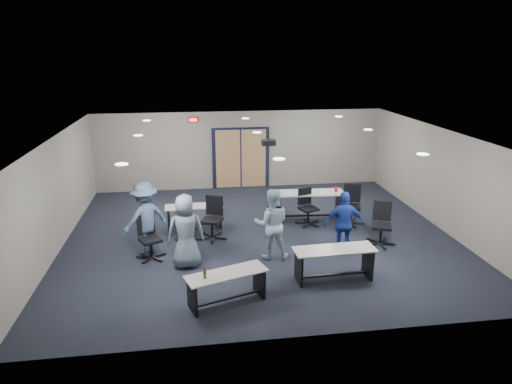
{
  "coord_description": "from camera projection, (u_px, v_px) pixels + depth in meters",
  "views": [
    {
      "loc": [
        -1.68,
        -11.05,
        4.73
      ],
      "look_at": [
        -0.14,
        -0.3,
        1.31
      ],
      "focal_mm": 32.0,
      "sensor_mm": 36.0,
      "label": 1
    }
  ],
  "objects": [
    {
      "name": "right_wall",
      "position": [
        442.0,
        179.0,
        12.35
      ],
      "size": [
        0.04,
        9.0,
        2.7
      ],
      "primitive_type": "cube",
      "color": "gray",
      "rests_on": "floor"
    },
    {
      "name": "ceiling",
      "position": [
        260.0,
        135.0,
        11.27
      ],
      "size": [
        10.0,
        9.0,
        0.04
      ],
      "primitive_type": "cube",
      "color": "white",
      "rests_on": "back_wall"
    },
    {
      "name": "chair_back_c",
      "position": [
        309.0,
        207.0,
        12.69
      ],
      "size": [
        0.82,
        0.82,
        1.02
      ],
      "primitive_type": null,
      "rotation": [
        0.0,
        0.0,
        0.33
      ],
      "color": "black",
      "rests_on": "floor"
    },
    {
      "name": "table_back_right",
      "position": [
        309.0,
        201.0,
        13.09
      ],
      "size": [
        2.06,
        0.8,
        0.95
      ],
      "rotation": [
        0.0,
        0.0,
        -0.06
      ],
      "color": "beige",
      "rests_on": "floor"
    },
    {
      "name": "back_wall",
      "position": [
        241.0,
        150.0,
        15.93
      ],
      "size": [
        10.0,
        0.04,
        2.7
      ],
      "primitive_type": "cube",
      "color": "gray",
      "rests_on": "floor"
    },
    {
      "name": "table_back_left",
      "position": [
        194.0,
        213.0,
        12.49
      ],
      "size": [
        1.59,
        0.57,
        0.64
      ],
      "rotation": [
        0.0,
        0.0,
        0.03
      ],
      "color": "beige",
      "rests_on": "floor"
    },
    {
      "name": "table_front_left",
      "position": [
        226.0,
        282.0,
        8.76
      ],
      "size": [
        1.67,
        1.01,
        0.88
      ],
      "rotation": [
        0.0,
        0.0,
        0.33
      ],
      "color": "beige",
      "rests_on": "floor"
    },
    {
      "name": "person_lightblue",
      "position": [
        272.0,
        224.0,
        10.58
      ],
      "size": [
        0.9,
        0.74,
        1.7
      ],
      "primitive_type": "imported",
      "rotation": [
        0.0,
        0.0,
        3.01
      ],
      "color": "#A7C5DE",
      "rests_on": "floor"
    },
    {
      "name": "ceiling_can_lights",
      "position": [
        258.0,
        134.0,
        11.52
      ],
      "size": [
        6.24,
        5.74,
        0.02
      ],
      "primitive_type": null,
      "color": "white",
      "rests_on": "ceiling"
    },
    {
      "name": "chair_back_d",
      "position": [
        352.0,
        205.0,
        12.73
      ],
      "size": [
        0.89,
        0.89,
        1.11
      ],
      "primitive_type": null,
      "rotation": [
        0.0,
        0.0,
        -0.34
      ],
      "color": "black",
      "rests_on": "floor"
    },
    {
      "name": "left_wall",
      "position": [
        55.0,
        195.0,
        11.01
      ],
      "size": [
        0.04,
        9.0,
        2.7
      ],
      "primitive_type": "cube",
      "color": "gray",
      "rests_on": "floor"
    },
    {
      "name": "chair_loose_left",
      "position": [
        150.0,
        238.0,
        10.62
      ],
      "size": [
        0.86,
        0.86,
        1.03
      ],
      "primitive_type": null,
      "rotation": [
        0.0,
        0.0,
        0.44
      ],
      "color": "black",
      "rests_on": "floor"
    },
    {
      "name": "exit_sign",
      "position": [
        193.0,
        120.0,
        15.33
      ],
      "size": [
        0.32,
        0.07,
        0.18
      ],
      "color": "black",
      "rests_on": "back_wall"
    },
    {
      "name": "ceiling_projector",
      "position": [
        268.0,
        142.0,
        11.87
      ],
      "size": [
        0.35,
        0.32,
        0.37
      ],
      "color": "black",
      "rests_on": "ceiling"
    },
    {
      "name": "person_plaid",
      "position": [
        186.0,
        231.0,
        10.15
      ],
      "size": [
        0.88,
        0.62,
        1.7
      ],
      "primitive_type": "imported",
      "rotation": [
        0.0,
        0.0,
        3.24
      ],
      "color": "slate",
      "rests_on": "floor"
    },
    {
      "name": "front_wall",
      "position": [
        301.0,
        266.0,
        7.43
      ],
      "size": [
        10.0,
        0.04,
        2.7
      ],
      "primitive_type": "cube",
      "color": "gray",
      "rests_on": "floor"
    },
    {
      "name": "chair_loose_right",
      "position": [
        382.0,
        224.0,
        11.38
      ],
      "size": [
        0.88,
        0.88,
        1.08
      ],
      "primitive_type": null,
      "rotation": [
        0.0,
        0.0,
        -0.37
      ],
      "color": "black",
      "rests_on": "floor"
    },
    {
      "name": "person_back",
      "position": [
        145.0,
        219.0,
        10.79
      ],
      "size": [
        1.33,
        1.17,
        1.78
      ],
      "primitive_type": "imported",
      "rotation": [
        0.0,
        0.0,
        3.7
      ],
      "color": "#455A7D",
      "rests_on": "floor"
    },
    {
      "name": "double_door",
      "position": [
        241.0,
        159.0,
        15.98
      ],
      "size": [
        2.0,
        0.07,
        2.2
      ],
      "color": "black",
      "rests_on": "back_wall"
    },
    {
      "name": "table_front_right",
      "position": [
        334.0,
        258.0,
        9.67
      ],
      "size": [
        1.76,
        0.65,
        0.71
      ],
      "rotation": [
        0.0,
        0.0,
        0.04
      ],
      "color": "beige",
      "rests_on": "floor"
    },
    {
      "name": "chair_back_b",
      "position": [
        212.0,
        219.0,
        11.72
      ],
      "size": [
        0.91,
        0.91,
        1.11
      ],
      "primitive_type": null,
      "rotation": [
        0.0,
        0.0,
        -0.39
      ],
      "color": "black",
      "rests_on": "floor"
    },
    {
      "name": "person_navy",
      "position": [
        344.0,
        224.0,
        10.75
      ],
      "size": [
        0.96,
        0.5,
        1.58
      ],
      "primitive_type": "imported",
      "rotation": [
        0.0,
        0.0,
        3.01
      ],
      "color": "#1D38A0",
      "rests_on": "floor"
    },
    {
      "name": "floor",
      "position": [
        260.0,
        236.0,
        12.09
      ],
      "size": [
        10.0,
        10.0,
        0.0
      ],
      "primitive_type": "plane",
      "color": "black",
      "rests_on": "ground"
    },
    {
      "name": "chair_back_a",
      "position": [
        186.0,
        225.0,
        11.55
      ],
      "size": [
        0.71,
        0.71,
        0.93
      ],
      "primitive_type": null,
      "rotation": [
        0.0,
        0.0,
        0.25
      ],
      "color": "black",
      "rests_on": "floor"
    }
  ]
}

